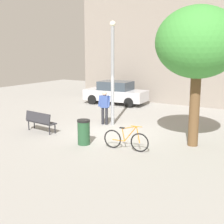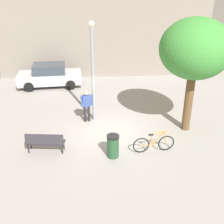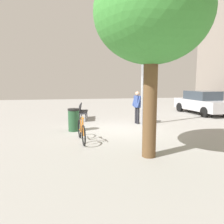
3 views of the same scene
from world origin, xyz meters
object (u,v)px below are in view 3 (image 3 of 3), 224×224
at_px(park_bench, 82,110).
at_px(trash_bin, 74,120).
at_px(parked_car_silver, 202,102).
at_px(lamppost, 143,70).
at_px(plaza_tree, 152,15).
at_px(person_by_lamppost, 137,105).
at_px(bicycle_orange, 81,131).

height_order(park_bench, trash_bin, trash_bin).
bearing_deg(parked_car_silver, lamppost, -60.32).
bearing_deg(parked_car_silver, plaza_tree, -41.04).
bearing_deg(trash_bin, parked_car_silver, 113.41).
bearing_deg(person_by_lamppost, bicycle_orange, -45.84).
distance_m(bicycle_orange, parked_car_silver, 9.97).
height_order(park_bench, plaza_tree, plaza_tree).
height_order(person_by_lamppost, parked_car_silver, person_by_lamppost).
height_order(plaza_tree, parked_car_silver, plaza_tree).
distance_m(person_by_lamppost, bicycle_orange, 4.18).
height_order(lamppost, trash_bin, lamppost).
xyz_separation_m(plaza_tree, bicycle_orange, (-1.95, -1.86, -3.53)).
bearing_deg(park_bench, person_by_lamppost, 58.47).
bearing_deg(park_bench, trash_bin, -9.57).
height_order(plaza_tree, bicycle_orange, plaza_tree).
xyz_separation_m(person_by_lamppost, bicycle_orange, (2.88, -2.97, -0.58)).
bearing_deg(plaza_tree, bicycle_orange, -136.31).
distance_m(plaza_tree, parked_car_silver, 10.33).
relative_size(park_bench, plaza_tree, 0.31).
bearing_deg(person_by_lamppost, parked_car_silver, 115.85).
distance_m(park_bench, parked_car_silver, 8.17).
distance_m(park_bench, bicycle_orange, 4.58).
bearing_deg(plaza_tree, parked_car_silver, 138.96).
bearing_deg(parked_car_silver, park_bench, -83.67).
bearing_deg(parked_car_silver, bicycle_orange, -56.65).
height_order(park_bench, parked_car_silver, parked_car_silver).
relative_size(plaza_tree, bicycle_orange, 2.93).
xyz_separation_m(plaza_tree, trash_bin, (-3.71, -2.13, -3.41)).
bearing_deg(bicycle_orange, trash_bin, -171.40).
distance_m(person_by_lamppost, plaza_tree, 5.76).
xyz_separation_m(park_bench, bicycle_orange, (4.58, -0.21, -0.16)).
height_order(lamppost, park_bench, lamppost).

